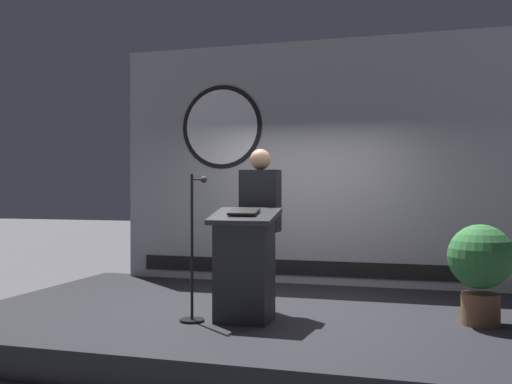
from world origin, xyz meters
TOP-DOWN VIEW (x-y plane):
  - ground_plane at (0.00, 0.00)m, footprint 40.00×40.00m
  - stage_platform at (0.00, 0.00)m, footprint 6.40×4.00m
  - banner_display at (-0.03, 1.85)m, footprint 5.34×0.12m
  - podium at (-0.14, -0.60)m, footprint 0.64×0.50m
  - speaker_person at (-0.12, -0.12)m, footprint 0.40×0.26m
  - microphone_stand at (-0.63, -0.70)m, footprint 0.24×0.47m
  - potted_plant at (2.06, -0.09)m, footprint 0.61×0.61m

SIDE VIEW (x-z plane):
  - ground_plane at x=0.00m, z-range 0.00..0.00m
  - stage_platform at x=0.00m, z-range 0.00..0.30m
  - microphone_stand at x=-0.63m, z-range 0.08..1.52m
  - podium at x=-0.14m, z-range 0.29..1.39m
  - potted_plant at x=2.06m, z-range 0.40..1.36m
  - speaker_person at x=-0.12m, z-range 0.32..2.03m
  - banner_display at x=-0.03m, z-range 0.30..3.59m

